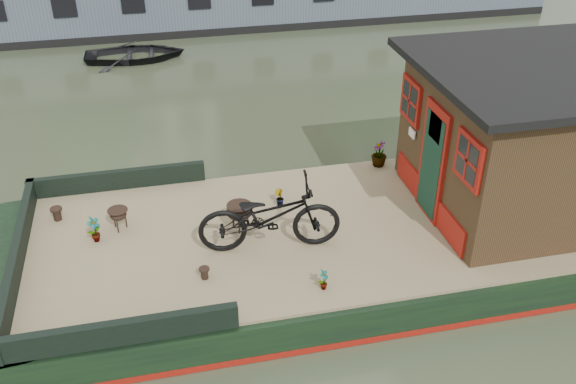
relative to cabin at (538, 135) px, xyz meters
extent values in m
plane|color=#2A301E|center=(-2.19, 0.00, -1.88)|extent=(120.00, 120.00, 0.00)
cube|color=black|center=(-2.19, 0.00, -1.58)|extent=(12.00, 4.00, 0.60)
cylinder|color=black|center=(-8.19, 0.00, -1.58)|extent=(4.00, 4.00, 0.60)
cube|color=maroon|center=(-2.19, 0.00, -1.82)|extent=(12.02, 4.02, 0.10)
cube|color=#847251|center=(-2.19, 0.00, -1.25)|extent=(11.80, 3.80, 0.05)
cube|color=black|center=(-8.11, 0.00, -1.05)|extent=(0.12, 4.00, 0.35)
cube|color=black|center=(-6.69, 1.92, -1.05)|extent=(3.00, 0.12, 0.35)
cube|color=black|center=(-6.69, -1.92, -1.05)|extent=(3.00, 0.12, 0.35)
cube|color=black|center=(0.01, 0.00, -0.08)|extent=(3.50, 3.00, 2.30)
cube|color=black|center=(0.01, 0.00, 1.13)|extent=(4.00, 3.50, 0.12)
cube|color=maroon|center=(-1.77, 0.00, -0.28)|extent=(0.06, 0.80, 1.90)
cube|color=black|center=(-1.79, 0.00, -0.33)|extent=(0.04, 0.64, 1.70)
cube|color=maroon|center=(-1.77, -1.05, 0.32)|extent=(0.06, 0.72, 0.72)
cube|color=maroon|center=(-1.77, 1.05, 0.32)|extent=(0.06, 0.72, 0.72)
imported|color=black|center=(-4.45, -0.35, -0.67)|extent=(2.18, 0.94, 1.11)
imported|color=brown|center=(-7.03, 0.38, -1.01)|extent=(0.27, 0.27, 0.43)
imported|color=maroon|center=(-4.07, 0.77, -1.08)|extent=(0.21, 0.21, 0.30)
imported|color=brown|center=(-1.99, 1.70, -0.98)|extent=(0.34, 0.34, 0.50)
imported|color=#9E462E|center=(-3.92, -1.48, -1.07)|extent=(0.20, 0.20, 0.32)
cylinder|color=black|center=(-7.65, 1.14, -1.12)|extent=(0.19, 0.19, 0.22)
cylinder|color=black|center=(-5.50, -0.88, -1.14)|extent=(0.15, 0.15, 0.18)
imported|color=black|center=(-6.28, 10.38, -1.58)|extent=(2.93, 2.15, 0.59)
cube|color=black|center=(-2.19, 14.00, -1.76)|extent=(20.00, 4.05, 0.24)
camera|label=1|loc=(-5.93, -8.08, 4.57)|focal=40.00mm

